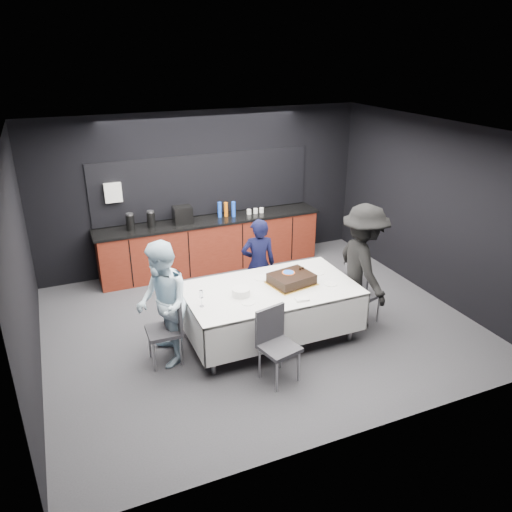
{
  "coord_description": "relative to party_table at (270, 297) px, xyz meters",
  "views": [
    {
      "loc": [
        -2.54,
        -5.9,
        3.82
      ],
      "look_at": [
        0.0,
        0.1,
        1.05
      ],
      "focal_mm": 35.0,
      "sensor_mm": 36.0,
      "label": 1
    }
  ],
  "objects": [
    {
      "name": "plate_stack",
      "position": [
        -0.45,
        -0.06,
        0.19
      ],
      "size": [
        0.24,
        0.24,
        0.1
      ],
      "primitive_type": "cylinder",
      "color": "white",
      "rests_on": "party_table"
    },
    {
      "name": "person_center",
      "position": [
        0.2,
        0.88,
        0.09
      ],
      "size": [
        0.59,
        0.45,
        1.46
      ],
      "primitive_type": "imported",
      "rotation": [
        0.0,
        0.0,
        2.93
      ],
      "color": "black",
      "rests_on": "ground"
    },
    {
      "name": "chair_right",
      "position": [
        1.37,
        -0.14,
        -0.11
      ],
      "size": [
        0.52,
        0.52,
        0.92
      ],
      "color": "#333339",
      "rests_on": "ground"
    },
    {
      "name": "room_shell",
      "position": [
        0.0,
        0.4,
        1.22
      ],
      "size": [
        6.04,
        5.04,
        2.82
      ],
      "color": "white",
      "rests_on": "ground"
    },
    {
      "name": "loose_plate_right_a",
      "position": [
        0.83,
        0.16,
        0.14
      ],
      "size": [
        0.19,
        0.19,
        0.01
      ],
      "primitive_type": "cylinder",
      "color": "white",
      "rests_on": "party_table"
    },
    {
      "name": "fork_pile",
      "position": [
        0.23,
        -0.49,
        0.15
      ],
      "size": [
        0.19,
        0.13,
        0.03
      ],
      "primitive_type": "cube",
      "rotation": [
        0.0,
        0.0,
        -0.15
      ],
      "color": "white",
      "rests_on": "party_table"
    },
    {
      "name": "loose_plate_right_b",
      "position": [
        0.81,
        -0.22,
        0.14
      ],
      "size": [
        0.18,
        0.18,
        0.01
      ],
      "primitive_type": "cylinder",
      "color": "white",
      "rests_on": "party_table"
    },
    {
      "name": "loose_plate_far",
      "position": [
        0.01,
        0.32,
        0.14
      ],
      "size": [
        0.22,
        0.22,
        0.01
      ],
      "primitive_type": "cylinder",
      "color": "white",
      "rests_on": "party_table"
    },
    {
      "name": "person_left",
      "position": [
        -1.47,
        0.02,
        0.18
      ],
      "size": [
        0.66,
        0.82,
        1.65
      ],
      "primitive_type": "imported",
      "rotation": [
        0.0,
        0.0,
        -1.61
      ],
      "color": "silver",
      "rests_on": "ground"
    },
    {
      "name": "chair_near",
      "position": [
        -0.32,
        -0.84,
        -0.11
      ],
      "size": [
        0.51,
        0.51,
        0.92
      ],
      "color": "#333339",
      "rests_on": "ground"
    },
    {
      "name": "chair_left",
      "position": [
        -1.41,
        -0.0,
        -0.11
      ],
      "size": [
        0.43,
        0.43,
        0.92
      ],
      "color": "#333339",
      "rests_on": "ground"
    },
    {
      "name": "champagne_flute",
      "position": [
        -1.01,
        -0.14,
        0.3
      ],
      "size": [
        0.06,
        0.06,
        0.22
      ],
      "color": "white",
      "rests_on": "party_table"
    },
    {
      "name": "loose_plate_near",
      "position": [
        -0.44,
        -0.28,
        0.14
      ],
      "size": [
        0.18,
        0.18,
        0.01
      ],
      "primitive_type": "cylinder",
      "color": "white",
      "rests_on": "party_table"
    },
    {
      "name": "cake_assembly",
      "position": [
        0.32,
        -0.0,
        0.21
      ],
      "size": [
        0.67,
        0.58,
        0.18
      ],
      "color": "gold",
      "rests_on": "party_table"
    },
    {
      "name": "ground",
      "position": [
        0.0,
        0.4,
        -0.64
      ],
      "size": [
        6.0,
        6.0,
        0.0
      ],
      "primitive_type": "plane",
      "color": "#3D3D42",
      "rests_on": "ground"
    },
    {
      "name": "person_right",
      "position": [
        1.38,
        -0.14,
        0.27
      ],
      "size": [
        0.84,
        1.26,
        1.82
      ],
      "primitive_type": "imported",
      "rotation": [
        0.0,
        0.0,
        1.43
      ],
      "color": "black",
      "rests_on": "ground"
    },
    {
      "name": "kitchenette",
      "position": [
        -0.02,
        2.62,
        -0.1
      ],
      "size": [
        4.1,
        0.64,
        2.05
      ],
      "color": "#57190D",
      "rests_on": "ground"
    },
    {
      "name": "party_table",
      "position": [
        0.0,
        0.0,
        0.0
      ],
      "size": [
        2.32,
        1.32,
        0.78
      ],
      "color": "#99999E",
      "rests_on": "ground"
    }
  ]
}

